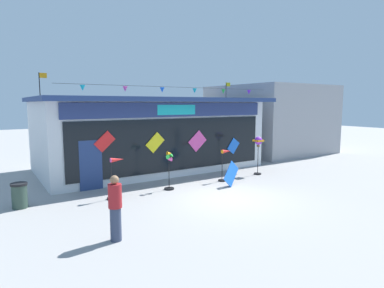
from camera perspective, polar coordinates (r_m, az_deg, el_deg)
name	(u,v)px	position (r m, az deg, el deg)	size (l,w,h in m)	color
ground_plane	(226,198)	(12.05, 6.01, -9.45)	(80.00, 80.00, 0.00)	#9E9B99
kite_shop_building	(150,133)	(17.36, -7.53, 1.96)	(11.39, 6.53, 4.79)	silver
wind_spinner_far_left	(115,173)	(11.99, -13.46, -5.00)	(0.66, 0.36, 1.51)	black
wind_spinner_left	(169,166)	(12.90, -4.04, -3.96)	(0.41, 0.40, 1.56)	black
wind_spinner_center_left	(225,161)	(14.42, 5.83, -2.94)	(0.64, 0.34, 1.42)	black
wind_spinner_center_right	(258,144)	(15.87, 11.66, -0.01)	(0.40, 0.40, 1.86)	black
person_mid_plaza	(115,208)	(8.40, -13.43, -10.92)	(0.34, 0.34, 1.68)	#333D56
trash_bin	(20,195)	(12.17, -28.23, -8.01)	(0.52, 0.52, 0.84)	#2D4238
display_kite_on_ground	(231,174)	(13.59, 6.96, -5.26)	(0.54, 0.03, 0.99)	blue
neighbour_building	(269,119)	(24.04, 13.49, 4.35)	(6.75, 7.08, 4.67)	#99999E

